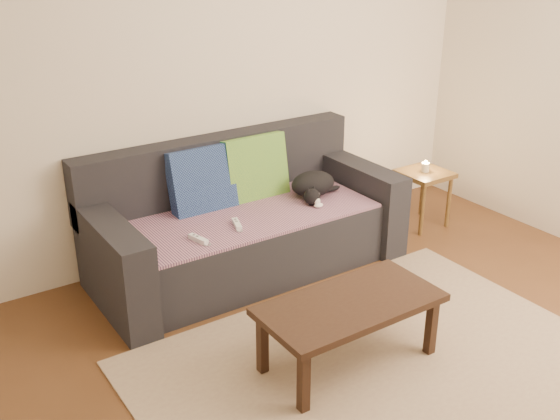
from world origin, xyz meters
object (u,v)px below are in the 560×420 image
Objects in this scene: wii_remote_b at (237,224)px; wii_remote_a at (198,239)px; side_table at (424,181)px; coffee_table at (350,309)px; sofa at (244,226)px; cat at (313,185)px.

wii_remote_a is at bearing 119.05° from wii_remote_b.
wii_remote_a is 2.03m from side_table.
wii_remote_a is 0.15× the size of coffee_table.
side_table is at bearing -100.10° from wii_remote_a.
wii_remote_b is (0.30, 0.06, 0.00)m from wii_remote_a.
sofa is 0.58m from wii_remote_a.
cat is at bearing -8.74° from sofa.
cat reaches higher than wii_remote_b.
wii_remote_b is 1.05m from coffee_table.
cat is 1.36m from coffee_table.
coffee_table is at bearing -135.19° from cat.
wii_remote_b is at bearing -128.87° from sofa.
wii_remote_a is at bearing 174.24° from cat.
sofa is at bearing -20.92° from wii_remote_b.
cat is 2.73× the size of wii_remote_a.
wii_remote_a is at bearing -176.74° from side_table.
coffee_table is at bearing -146.19° from side_table.
side_table is 1.98m from coffee_table.
side_table is (1.72, 0.06, -0.08)m from wii_remote_b.
side_table is (2.02, 0.12, -0.08)m from wii_remote_a.
sofa is 14.00× the size of wii_remote_a.
wii_remote_b reaches higher than coffee_table.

